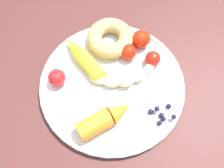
% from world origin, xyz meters
% --- Properties ---
extents(ground_plane, '(6.00, 6.00, 0.00)m').
position_xyz_m(ground_plane, '(0.00, 0.00, 0.00)').
color(ground_plane, '#2F3541').
extents(dining_table, '(0.97, 0.74, 0.75)m').
position_xyz_m(dining_table, '(0.00, 0.00, 0.64)').
color(dining_table, '#4B2523').
rests_on(dining_table, ground_plane).
extents(plate, '(0.33, 0.33, 0.02)m').
position_xyz_m(plate, '(0.06, 0.01, 0.76)').
color(plate, silver).
rests_on(plate, dining_table).
extents(banana, '(0.06, 0.16, 0.03)m').
position_xyz_m(banana, '(0.06, -0.02, 0.77)').
color(banana, beige).
rests_on(banana, plate).
extents(carrot_orange, '(0.09, 0.13, 0.04)m').
position_xyz_m(carrot_orange, '(-0.03, 0.04, 0.78)').
color(carrot_orange, orange).
rests_on(carrot_orange, plate).
extents(carrot_yellow, '(0.13, 0.10, 0.03)m').
position_xyz_m(carrot_yellow, '(0.13, 0.07, 0.78)').
color(carrot_yellow, yellow).
rests_on(carrot_yellow, plate).
extents(donut, '(0.14, 0.14, 0.04)m').
position_xyz_m(donut, '(0.17, -0.00, 0.78)').
color(donut, tan).
rests_on(donut, plate).
extents(blueberry_pile, '(0.05, 0.05, 0.02)m').
position_xyz_m(blueberry_pile, '(-0.03, -0.09, 0.77)').
color(blueberry_pile, '#191638').
rests_on(blueberry_pile, plate).
extents(tomato_near, '(0.04, 0.04, 0.04)m').
position_xyz_m(tomato_near, '(0.10, -0.09, 0.78)').
color(tomato_near, red).
rests_on(tomato_near, plate).
extents(tomato_mid, '(0.04, 0.04, 0.04)m').
position_xyz_m(tomato_mid, '(0.13, -0.04, 0.78)').
color(tomato_mid, red).
rests_on(tomato_mid, plate).
extents(tomato_far, '(0.04, 0.04, 0.04)m').
position_xyz_m(tomato_far, '(0.16, -0.07, 0.78)').
color(tomato_far, red).
rests_on(tomato_far, plate).
extents(tomato_extra, '(0.04, 0.04, 0.04)m').
position_xyz_m(tomato_extra, '(0.08, 0.13, 0.78)').
color(tomato_extra, red).
rests_on(tomato_extra, plate).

